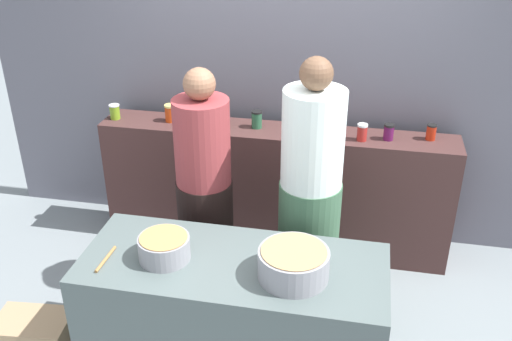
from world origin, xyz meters
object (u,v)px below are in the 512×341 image
(preserve_jar_5, at_px, (257,119))
(cook_in_cap, at_px, (310,208))
(cook_with_tongs, at_px, (205,203))
(wooden_spoon, at_px, (106,259))
(preserve_jar_7, at_px, (389,132))
(preserve_jar_2, at_px, (191,118))
(preserve_jar_3, at_px, (206,118))
(preserve_jar_0, at_px, (115,112))
(preserve_jar_6, at_px, (362,132))
(cooking_pot_left, at_px, (164,248))
(cooking_pot_center, at_px, (293,264))
(bread_crate, at_px, (35,334))
(preserve_jar_8, at_px, (431,132))
(preserve_jar_1, at_px, (170,113))
(preserve_jar_4, at_px, (222,119))

(preserve_jar_5, xyz_separation_m, cook_in_cap, (0.50, -0.77, -0.26))
(cook_with_tongs, bearing_deg, wooden_spoon, -113.38)
(preserve_jar_7, bearing_deg, wooden_spoon, -134.98)
(preserve_jar_7, bearing_deg, preserve_jar_2, -178.33)
(preserve_jar_3, bearing_deg, preserve_jar_7, -0.05)
(preserve_jar_0, height_order, wooden_spoon, preserve_jar_0)
(preserve_jar_6, xyz_separation_m, preserve_jar_7, (0.19, 0.05, -0.00))
(preserve_jar_0, bearing_deg, preserve_jar_7, 0.42)
(cooking_pot_left, xyz_separation_m, cooking_pot_center, (0.72, -0.02, 0.01))
(wooden_spoon, distance_m, cook_in_cap, 1.29)
(preserve_jar_0, height_order, preserve_jar_6, preserve_jar_6)
(preserve_jar_0, height_order, bread_crate, preserve_jar_0)
(preserve_jar_0, xyz_separation_m, preserve_jar_8, (2.39, 0.08, 0.00))
(cook_with_tongs, bearing_deg, cooking_pot_left, -92.21)
(preserve_jar_1, relative_size, cooking_pot_left, 0.47)
(cooking_pot_left, bearing_deg, bread_crate, -177.48)
(cooking_pot_left, distance_m, cook_with_tongs, 0.71)
(preserve_jar_7, xyz_separation_m, cook_with_tongs, (-1.17, -0.72, -0.31))
(cook_in_cap, height_order, bread_crate, cook_in_cap)
(wooden_spoon, bearing_deg, preserve_jar_8, 40.99)
(preserve_jar_6, bearing_deg, wooden_spoon, -132.19)
(preserve_jar_0, height_order, cooking_pot_left, preserve_jar_0)
(preserve_jar_3, distance_m, preserve_jar_4, 0.14)
(preserve_jar_3, relative_size, wooden_spoon, 0.45)
(preserve_jar_4, bearing_deg, preserve_jar_0, 178.81)
(preserve_jar_8, bearing_deg, cooking_pot_left, -135.18)
(preserve_jar_1, bearing_deg, cook_with_tongs, -57.43)
(preserve_jar_4, bearing_deg, cooking_pot_center, -62.18)
(preserve_jar_0, xyz_separation_m, cook_in_cap, (1.62, -0.73, -0.25))
(preserve_jar_4, distance_m, preserve_jar_5, 0.26)
(cooking_pot_left, height_order, cook_with_tongs, cook_with_tongs)
(preserve_jar_0, bearing_deg, cooking_pot_left, -57.77)
(preserve_jar_4, relative_size, preserve_jar_7, 1.18)
(bread_crate, bearing_deg, cook_in_cap, 23.81)
(wooden_spoon, bearing_deg, preserve_jar_4, 79.06)
(preserve_jar_4, xyz_separation_m, preserve_jar_8, (1.52, 0.09, -0.01))
(preserve_jar_2, relative_size, cook_in_cap, 0.07)
(preserve_jar_0, distance_m, preserve_jar_6, 1.90)
(wooden_spoon, bearing_deg, preserve_jar_0, 111.05)
(preserve_jar_4, distance_m, bread_crate, 1.94)
(preserve_jar_6, relative_size, cooking_pot_left, 0.43)
(preserve_jar_1, xyz_separation_m, preserve_jar_8, (1.94, 0.04, -0.01))
(preserve_jar_6, relative_size, wooden_spoon, 0.53)
(preserve_jar_5, bearing_deg, cooking_pot_center, -71.60)
(preserve_jar_7, bearing_deg, bread_crate, -145.13)
(preserve_jar_2, bearing_deg, preserve_jar_6, -0.35)
(preserve_jar_1, bearing_deg, preserve_jar_2, -18.49)
(preserve_jar_0, height_order, cook_in_cap, cook_in_cap)
(preserve_jar_1, height_order, cook_with_tongs, cook_with_tongs)
(preserve_jar_8, bearing_deg, preserve_jar_2, -176.67)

